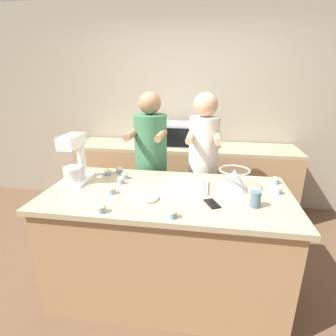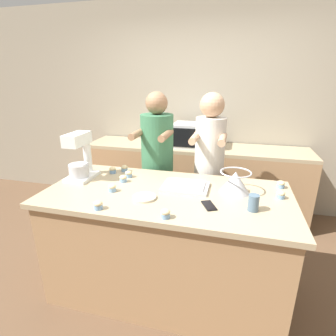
# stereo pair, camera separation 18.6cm
# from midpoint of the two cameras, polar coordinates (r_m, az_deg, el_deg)

# --- Properties ---
(ground_plane) EXTENTS (16.00, 16.00, 0.00)m
(ground_plane) POSITION_cam_midpoint_polar(r_m,az_deg,el_deg) (2.56, -2.46, -24.32)
(ground_plane) COLOR brown
(back_wall) EXTENTS (10.00, 0.06, 2.70)m
(back_wall) POSITION_cam_midpoint_polar(r_m,az_deg,el_deg) (3.64, 2.83, 12.70)
(back_wall) COLOR gray
(back_wall) RESTS_ON ground_plane
(island_counter) EXTENTS (1.89, 0.92, 0.92)m
(island_counter) POSITION_cam_midpoint_polar(r_m,az_deg,el_deg) (2.27, -2.64, -15.83)
(island_counter) COLOR #A87F56
(island_counter) RESTS_ON ground_plane
(back_counter) EXTENTS (2.80, 0.60, 0.93)m
(back_counter) POSITION_cam_midpoint_polar(r_m,az_deg,el_deg) (3.52, 1.98, -2.46)
(back_counter) COLOR #A87F56
(back_counter) RESTS_ON ground_plane
(person_left) EXTENTS (0.34, 0.50, 1.63)m
(person_left) POSITION_cam_midpoint_polar(r_m,az_deg,el_deg) (2.72, -5.67, -0.17)
(person_left) COLOR brown
(person_left) RESTS_ON ground_plane
(person_right) EXTENTS (0.31, 0.48, 1.63)m
(person_right) POSITION_cam_midpoint_polar(r_m,az_deg,el_deg) (2.63, 5.56, -0.31)
(person_right) COLOR #33384C
(person_right) RESTS_ON ground_plane
(stand_mixer) EXTENTS (0.20, 0.30, 0.40)m
(stand_mixer) POSITION_cam_midpoint_polar(r_m,az_deg,el_deg) (2.34, -21.79, 1.27)
(stand_mixer) COLOR white
(stand_mixer) RESTS_ON island_counter
(mixing_bowl) EXTENTS (0.24, 0.24, 0.17)m
(mixing_bowl) POSITION_cam_midpoint_polar(r_m,az_deg,el_deg) (2.08, 11.69, -2.42)
(mixing_bowl) COLOR #BCBCC1
(mixing_bowl) RESTS_ON island_counter
(baking_tray) EXTENTS (0.36, 0.26, 0.04)m
(baking_tray) POSITION_cam_midpoint_polar(r_m,az_deg,el_deg) (2.10, 1.18, -3.88)
(baking_tray) COLOR #BCBCC1
(baking_tray) RESTS_ON island_counter
(microwave_oven) EXTENTS (0.53, 0.40, 0.29)m
(microwave_oven) POSITION_cam_midpoint_polar(r_m,az_deg,el_deg) (3.34, 1.83, 7.27)
(microwave_oven) COLOR #B7B7BC
(microwave_oven) RESTS_ON back_counter
(cell_phone) EXTENTS (0.13, 0.16, 0.01)m
(cell_phone) POSITION_cam_midpoint_polar(r_m,az_deg,el_deg) (1.86, 6.74, -7.76)
(cell_phone) COLOR black
(cell_phone) RESTS_ON island_counter
(drinking_glass) EXTENTS (0.07, 0.07, 0.11)m
(drinking_glass) POSITION_cam_midpoint_polar(r_m,az_deg,el_deg) (1.86, 15.81, -6.59)
(drinking_glass) COLOR slate
(drinking_glass) RESTS_ON island_counter
(small_plate) EXTENTS (0.17, 0.17, 0.02)m
(small_plate) POSITION_cam_midpoint_polar(r_m,az_deg,el_deg) (1.93, -7.48, -6.61)
(small_plate) COLOR beige
(small_plate) RESTS_ON island_counter
(cupcake_0) EXTENTS (0.06, 0.06, 0.06)m
(cupcake_0) POSITION_cam_midpoint_polar(r_m,az_deg,el_deg) (2.48, -12.66, -0.41)
(cupcake_0) COLOR #759EC6
(cupcake_0) RESTS_ON island_counter
(cupcake_1) EXTENTS (0.06, 0.06, 0.06)m
(cupcake_1) POSITION_cam_midpoint_polar(r_m,az_deg,el_deg) (1.67, -2.31, -9.94)
(cupcake_1) COLOR #759EC6
(cupcake_1) RESTS_ON island_counter
(cupcake_2) EXTENTS (0.06, 0.06, 0.06)m
(cupcake_2) POSITION_cam_midpoint_polar(r_m,az_deg,el_deg) (1.81, -17.19, -8.41)
(cupcake_2) COLOR #759EC6
(cupcake_2) RESTS_ON island_counter
(cupcake_3) EXTENTS (0.06, 0.06, 0.06)m
(cupcake_3) POSITION_cam_midpoint_polar(r_m,az_deg,el_deg) (2.23, -12.62, -2.64)
(cupcake_3) COLOR #759EC6
(cupcake_3) RESTS_ON island_counter
(cupcake_4) EXTENTS (0.06, 0.06, 0.06)m
(cupcake_4) POSITION_cam_midpoint_polar(r_m,az_deg,el_deg) (2.06, -14.73, -4.70)
(cupcake_4) COLOR #759EC6
(cupcake_4) RESTS_ON island_counter
(cupcake_5) EXTENTS (0.06, 0.06, 0.06)m
(cupcake_5) POSITION_cam_midpoint_polar(r_m,az_deg,el_deg) (2.32, 20.26, -2.55)
(cupcake_5) COLOR #759EC6
(cupcake_5) RESTS_ON island_counter
(cupcake_6) EXTENTS (0.06, 0.06, 0.06)m
(cupcake_6) POSITION_cam_midpoint_polar(r_m,az_deg,el_deg) (2.13, 20.51, -4.55)
(cupcake_6) COLOR #759EC6
(cupcake_6) RESTS_ON island_counter
(cupcake_7) EXTENTS (0.06, 0.06, 0.06)m
(cupcake_7) POSITION_cam_midpoint_polar(r_m,az_deg,el_deg) (2.33, -11.58, -1.63)
(cupcake_7) COLOR #759EC6
(cupcake_7) RESTS_ON island_counter
(cupcake_8) EXTENTS (0.06, 0.06, 0.06)m
(cupcake_8) POSITION_cam_midpoint_polar(r_m,az_deg,el_deg) (2.45, -15.14, -0.85)
(cupcake_8) COLOR #759EC6
(cupcake_8) RESTS_ON island_counter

